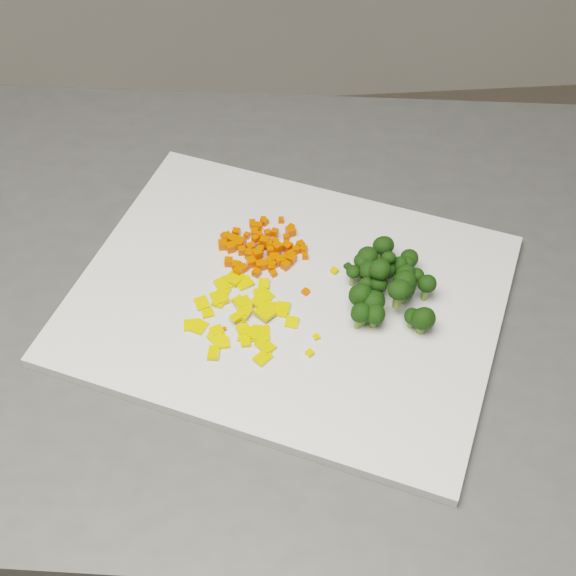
{
  "coord_description": "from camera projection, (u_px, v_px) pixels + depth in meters",
  "views": [
    {
      "loc": [
        -0.15,
        -0.12,
        1.52
      ],
      "look_at": [
        -0.11,
        0.41,
        0.92
      ],
      "focal_mm": 50.0,
      "sensor_mm": 36.0,
      "label": 1
    }
  ],
  "objects": [
    {
      "name": "pepper_chunk_38",
      "position": [
        217.0,
        338.0,
        0.77
      ],
      "size": [
        0.02,
        0.02,
        0.0
      ],
      "primitive_type": "cube",
      "rotation": [
        0.01,
        0.06,
        2.24
      ],
      "color": "#E1B40B",
      "rests_on": "pepper_pile"
    },
    {
      "name": "carrot_cube_4",
      "position": [
        260.0,
        237.0,
        0.85
      ],
      "size": [
        0.01,
        0.01,
        0.01
      ],
      "primitive_type": "cube",
      "rotation": [
        0.0,
        0.0,
        1.66
      ],
      "color": "#ED3E02",
      "rests_on": "carrot_pile"
    },
    {
      "name": "carrot_cube_2",
      "position": [
        303.0,
        249.0,
        0.84
      ],
      "size": [
        0.01,
        0.01,
        0.01
      ],
      "primitive_type": "cube",
      "rotation": [
        0.0,
        0.0,
        1.07
      ],
      "color": "#ED3E02",
      "rests_on": "carrot_pile"
    },
    {
      "name": "pepper_chunk_1",
      "position": [
        217.0,
        331.0,
        0.77
      ],
      "size": [
        0.01,
        0.01,
        0.01
      ],
      "primitive_type": "cube",
      "rotation": [
        0.08,
        -0.01,
        0.36
      ],
      "color": "#E1B40B",
      "rests_on": "pepper_pile"
    },
    {
      "name": "stray_bit_4",
      "position": [
        224.0,
        329.0,
        0.77
      ],
      "size": [
        0.0,
        0.0,
        0.0
      ],
      "primitive_type": "cube",
      "rotation": [
        0.0,
        0.0,
        0.05
      ],
      "color": "#ED3E02",
      "rests_on": "cutting_board"
    },
    {
      "name": "carrot_cube_17",
      "position": [
        247.0,
        235.0,
        0.85
      ],
      "size": [
        0.01,
        0.01,
        0.01
      ],
      "primitive_type": "cube",
      "rotation": [
        0.0,
        0.0,
        1.06
      ],
      "color": "#ED3E02",
      "rests_on": "carrot_pile"
    },
    {
      "name": "broccoli_floret_23",
      "position": [
        412.0,
        319.0,
        0.77
      ],
      "size": [
        0.02,
        0.02,
        0.02
      ],
      "primitive_type": null,
      "color": "black",
      "rests_on": "broccoli_pile"
    },
    {
      "name": "broccoli_floret_15",
      "position": [
        358.0,
        319.0,
        0.77
      ],
      "size": [
        0.02,
        0.02,
        0.03
      ],
      "primitive_type": null,
      "color": "black",
      "rests_on": "broccoli_pile"
    },
    {
      "name": "pepper_chunk_15",
      "position": [
        222.0,
        285.0,
        0.81
      ],
      "size": [
        0.02,
        0.02,
        0.0
      ],
      "primitive_type": "cube",
      "rotation": [
        0.02,
        0.04,
        0.42
      ],
      "color": "#E1B40B",
      "rests_on": "pepper_pile"
    },
    {
      "name": "carrot_cube_68",
      "position": [
        239.0,
        241.0,
        0.85
      ],
      "size": [
        0.01,
        0.01,
        0.01
      ],
      "primitive_type": "cube",
      "rotation": [
        0.0,
        0.0,
        0.58
      ],
      "color": "#ED3E02",
      "rests_on": "carrot_pile"
    },
    {
      "name": "carrot_cube_33",
      "position": [
        257.0,
        254.0,
        0.83
      ],
      "size": [
        0.01,
        0.01,
        0.01
      ],
      "primitive_type": "cube",
      "rotation": [
        0.0,
        0.0,
        1.9
      ],
      "color": "#ED3E02",
      "rests_on": "carrot_pile"
    },
    {
      "name": "stray_bit_0",
      "position": [
        306.0,
        292.0,
        0.8
      ],
      "size": [
        0.01,
        0.01,
        0.0
      ],
      "primitive_type": "cube",
      "rotation": [
        0.0,
        0.0,
        2.37
      ],
      "color": "#ED3E02",
      "rests_on": "cutting_board"
    },
    {
      "name": "carrot_cube_13",
      "position": [
        255.0,
        239.0,
        0.84
      ],
      "size": [
        0.01,
        0.01,
        0.01
      ],
      "primitive_type": "cube",
      "rotation": [
        0.0,
        0.0,
        0.69
      ],
      "color": "#ED3E02",
      "rests_on": "carrot_pile"
    },
    {
      "name": "broccoli_floret_24",
      "position": [
        352.0,
        276.0,
        0.8
      ],
      "size": [
        0.02,
        0.02,
        0.02
      ],
      "primitive_type": null,
      "color": "black",
      "rests_on": "broccoli_pile"
    },
    {
      "name": "stray_bit_6",
      "position": [
        334.0,
        271.0,
        0.82
      ],
      "size": [
        0.01,
        0.01,
        0.0
      ],
      "primitive_type": "cube",
      "rotation": [
        0.0,
        0.0,
        2.3
      ],
      "color": "#E1B40B",
      "rests_on": "cutting_board"
    },
    {
      "name": "pepper_chunk_30",
      "position": [
        239.0,
        302.0,
        0.8
      ],
      "size": [
        0.02,
        0.02,
        0.0
      ],
      "primitive_type": "cube",
      "rotation": [
        0.14,
        -0.02,
        0.59
      ],
      "color": "#E1B40B",
      "rests_on": "pepper_pile"
    },
    {
      "name": "carrot_cube_64",
      "position": [
        269.0,
        244.0,
        0.83
      ],
      "size": [
        0.01,
        0.01,
        0.01
      ],
      "primitive_type": "cube",
      "rotation": [
        0.0,
        0.0,
        1.74
      ],
      "color": "#ED3E02",
      "rests_on": "carrot_pile"
    },
    {
      "name": "pepper_chunk_7",
      "position": [
        219.0,
        302.0,
        0.8
      ],
      "size": [
        0.02,
        0.02,
        0.01
      ],
      "primitive_type": "cube",
      "rotation": [
        0.12,
        0.1,
        1.15
      ],
      "color": "#E1B40B",
      "rests_on": "pepper_pile"
    },
    {
      "name": "carrot_cube_32",
      "position": [
        270.0,
        261.0,
        0.83
      ],
      "size": [
        0.01,
        0.01,
        0.01
      ],
      "primitive_type": "cube",
      "rotation": [
        0.0,
        0.0,
        2.29
      ],
      "color": "#ED3E02",
      "rests_on": "carrot_pile"
    },
    {
      "name": "carrot_cube_54",
      "position": [
        291.0,
        227.0,
        0.86
      ],
      "size": [
        0.01,
        0.01,
        0.01
      ],
      "primitive_type": "cube",
      "rotation": [
        0.0,
        0.0,
        2.44
      ],
      "color": "#ED3E02",
      "rests_on": "carrot_pile"
    },
    {
      "name": "carrot_cube_38",
      "position": [
        301.0,
        244.0,
        0.85
      ],
      "size": [
        0.01,
        0.01,
        0.01
      ],
      "primitive_type": "cube",
      "rotation": [
        0.0,
        0.0,
        0.41
      ],
      "color": "#ED3E02",
      "rests_on": "carrot_pile"
    },
    {
      "name": "carrot_cube_0",
      "position": [
        281.0,
        220.0,
        0.87
      ],
      "size": [
        0.01,
        0.01,
        0.01
      ],
      "primitive_type": "cube",
      "rotation": [
        0.0,
        0.0,
        1.51
      ],
      "color": "#ED3E02",
      "rests_on": "carrot_pile"
    },
    {
      "name": "carrot_cube_5",
      "position": [
        263.0,
        220.0,
        0.87
      ],
      "size": [
        0.01,
        0.01,
        0.01
      ],
      "primitive_type": "cube",
      "rotation": [
        0.0,
        0.0,
        1.31
      ],
      "color": "#ED3E02",
      "rests_on": "carrot_pile"
    },
    {
      "name": "carrot_cube_70",
      "position": [
        236.0,
        266.0,
        0.82
      ],
      "size": [
        0.01,
        0.01,
        0.01
      ],
      "primitive_type": "cube",
      "rotation": [
        0.0,
        0.0,
        1.31
      ],
      "color": "#ED3E02",
      "rests_on": "carrot_pile"
    },
    {
      "name": "pepper_chunk_39",
      "position": [
        219.0,
        298.0,
        0.8
      ],
      "size": [
        0.02,
        0.02,
        0.01
      ],
      "primitive_type": "cube",
      "rotation": [
        -0.11,
        0.12,
        1.86
      ],
      "color": "#E1B40B",
      "rests_on": "pepper_pile"
    },
    {
      "name": "broccoli_floret_16",
      "position": [
        426.0,
        289.0,
        0.79
      ],
      "size": [
        0.03,
        0.03,
        0.03
      ],
      "primitive_type": null,
      "color": "black",
      "rests_on": "broccoli_pile"
    },
    {
      "name": "carrot_cube_8",
      "position": [
        265.0,
        241.0,
        0.84
      ],
      "size": [
        0.01,
        0.01,
        0.01
      ],
      "primitive_type": "cube",
      "rotation": [
        0.0,
        0.0,
        1.22
      ],
      "color": "#ED3E02",
      "rests_on": "carrot_pile"
    },
    {
      "name": "broccoli_floret_19",
      "position": [
        360.0,
        317.0,
        0.77
      ],
      "size": [
        0.03,
        0.03,
        0.03
      ],
      "primitive_type": null,
      "color": "black",
      "rests_on": "broccoli_pile"
    },
    {
      "name": "carrot_cube_55",
      "position": [
        291.0,
        259.0,
        0.83
      ],
      "size": [
        0.01,
        0.01,
        0.01
      ],
      "primitive_type": "cube",
      "rotation": [
        0.0,
        0.0,
        0.98
      ],
      "color": "#ED3E02",
      "rests_on": "carrot_pile"
    },
    {
      "name": "cutting_board",
      "position": [
        288.0,
        298.0,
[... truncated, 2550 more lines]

